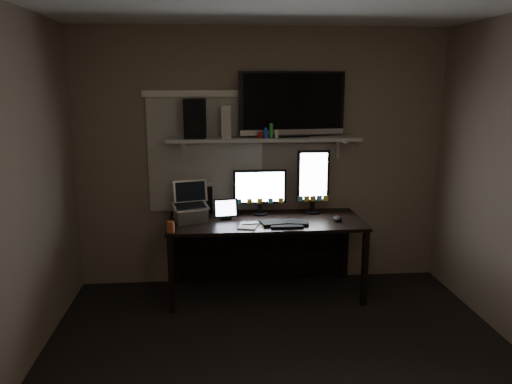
{
  "coord_description": "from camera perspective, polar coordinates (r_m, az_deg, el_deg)",
  "views": [
    {
      "loc": [
        -0.49,
        -3.03,
        1.99
      ],
      "look_at": [
        -0.11,
        1.25,
        1.04
      ],
      "focal_mm": 35.0,
      "sensor_mm": 36.0,
      "label": 1
    }
  ],
  "objects": [
    {
      "name": "speaker",
      "position": [
        4.67,
        -6.99,
        8.34
      ],
      "size": [
        0.2,
        0.24,
        0.36
      ],
      "primitive_type": "cube",
      "rotation": [
        0.0,
        0.0,
        -0.04
      ],
      "color": "black",
      "rests_on": "wall_shelf"
    },
    {
      "name": "keyboard",
      "position": [
        4.52,
        3.34,
        -3.54
      ],
      "size": [
        0.44,
        0.18,
        0.03
      ],
      "primitive_type": "cube",
      "rotation": [
        0.0,
        0.0,
        -0.01
      ],
      "color": "black",
      "rests_on": "desk"
    },
    {
      "name": "sticky_notes",
      "position": [
        4.52,
        -0.29,
        -3.66
      ],
      "size": [
        0.37,
        0.32,
        0.0
      ],
      "primitive_type": null,
      "rotation": [
        0.0,
        0.0,
        -0.34
      ],
      "color": "yellow",
      "rests_on": "desk"
    },
    {
      "name": "back_wall",
      "position": [
        4.91,
        0.67,
        3.83
      ],
      "size": [
        3.6,
        0.0,
        3.6
      ],
      "primitive_type": "plane",
      "rotation": [
        1.57,
        0.0,
        0.0
      ],
      "color": "#726252",
      "rests_on": "floor"
    },
    {
      "name": "mouse",
      "position": [
        4.67,
        9.3,
        -3.04
      ],
      "size": [
        0.08,
        0.12,
        0.04
      ],
      "primitive_type": "ellipsoid",
      "rotation": [
        0.0,
        0.0,
        0.05
      ],
      "color": "black",
      "rests_on": "desk"
    },
    {
      "name": "laptop",
      "position": [
        4.6,
        -7.52,
        -1.2
      ],
      "size": [
        0.37,
        0.33,
        0.36
      ],
      "primitive_type": "cube",
      "rotation": [
        0.0,
        0.0,
        0.26
      ],
      "color": "#B5B5BA",
      "rests_on": "desk"
    },
    {
      "name": "monitor_landscape",
      "position": [
        4.79,
        0.44,
        0.02
      ],
      "size": [
        0.51,
        0.06,
        0.45
      ],
      "primitive_type": "cube",
      "rotation": [
        0.0,
        0.0,
        0.02
      ],
      "color": "black",
      "rests_on": "desk"
    },
    {
      "name": "tv",
      "position": [
        4.75,
        4.17,
        9.96
      ],
      "size": [
        1.02,
        0.3,
        0.6
      ],
      "primitive_type": "cube",
      "rotation": [
        0.0,
        0.0,
        0.12
      ],
      "color": "black",
      "rests_on": "wall_shelf"
    },
    {
      "name": "window_blinds",
      "position": [
        4.86,
        -5.79,
        4.28
      ],
      "size": [
        1.1,
        0.02,
        1.1
      ],
      "primitive_type": "cube",
      "color": "beige",
      "rests_on": "back_wall"
    },
    {
      "name": "notepad",
      "position": [
        4.44,
        -0.88,
        -3.89
      ],
      "size": [
        0.21,
        0.25,
        0.01
      ],
      "primitive_type": "cube",
      "rotation": [
        0.0,
        0.0,
        -0.28
      ],
      "color": "beige",
      "rests_on": "desk"
    },
    {
      "name": "cup",
      "position": [
        4.32,
        -9.75,
        -3.95
      ],
      "size": [
        0.08,
        0.08,
        0.1
      ],
      "primitive_type": "cylinder",
      "rotation": [
        0.0,
        0.0,
        0.19
      ],
      "color": "#9B3F1C",
      "rests_on": "desk"
    },
    {
      "name": "file_sorter",
      "position": [
        4.88,
        -6.39,
        -0.8
      ],
      "size": [
        0.24,
        0.15,
        0.28
      ],
      "primitive_type": "cube",
      "rotation": [
        0.0,
        0.0,
        0.22
      ],
      "color": "black",
      "rests_on": "desk"
    },
    {
      "name": "bottles",
      "position": [
        4.61,
        1.44,
        6.99
      ],
      "size": [
        0.21,
        0.11,
        0.13
      ],
      "primitive_type": null,
      "rotation": [
        0.0,
        0.0,
        -0.3
      ],
      "color": "#A50F0C",
      "rests_on": "wall_shelf"
    },
    {
      "name": "monitor_portrait",
      "position": [
        4.87,
        6.54,
        1.23
      ],
      "size": [
        0.31,
        0.06,
        0.63
      ],
      "primitive_type": "cube",
      "rotation": [
        0.0,
        0.0,
        0.01
      ],
      "color": "black",
      "rests_on": "desk"
    },
    {
      "name": "floor",
      "position": [
        3.65,
        3.63,
        -20.52
      ],
      "size": [
        3.6,
        3.6,
        0.0
      ],
      "primitive_type": "plane",
      "color": "black",
      "rests_on": "ground"
    },
    {
      "name": "game_console",
      "position": [
        4.69,
        -3.42,
        8.08
      ],
      "size": [
        0.09,
        0.26,
        0.3
      ],
      "primitive_type": "cube",
      "rotation": [
        0.0,
        0.0,
        -0.06
      ],
      "color": "silver",
      "rests_on": "wall_shelf"
    },
    {
      "name": "desk",
      "position": [
        4.82,
        0.95,
        -4.84
      ],
      "size": [
        1.8,
        0.75,
        0.73
      ],
      "color": "black",
      "rests_on": "floor"
    },
    {
      "name": "wall_shelf",
      "position": [
        4.7,
        0.89,
        6.1
      ],
      "size": [
        1.8,
        0.35,
        0.03
      ],
      "primitive_type": "cube",
      "color": "#AEAEA9",
      "rests_on": "back_wall"
    },
    {
      "name": "tablet",
      "position": [
        4.65,
        -3.48,
        -1.96
      ],
      "size": [
        0.24,
        0.13,
        0.2
      ],
      "primitive_type": "cube",
      "rotation": [
        0.0,
        0.0,
        0.16
      ],
      "color": "black",
      "rests_on": "desk"
    }
  ]
}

